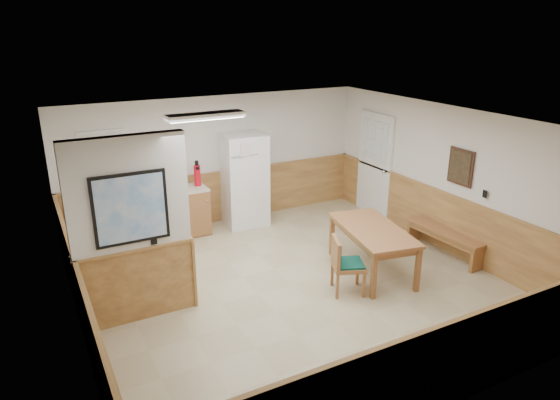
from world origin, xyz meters
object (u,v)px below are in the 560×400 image
soap_bottle (101,194)px  dining_bench (445,237)px  refrigerator (244,180)px  fire_extinguisher (197,175)px  dining_chair (343,261)px  dining_table (373,234)px

soap_bottle → dining_bench: bearing=-30.5°
refrigerator → soap_bottle: (-2.65, 0.05, 0.12)m
fire_extinguisher → soap_bottle: fire_extinguisher is taller
dining_chair → soap_bottle: 4.28m
refrigerator → fire_extinguisher: 0.94m
dining_bench → fire_extinguisher: size_ratio=3.12×
dining_table → dining_bench: dining_table is taller
dining_chair → soap_bottle: size_ratio=3.44×
refrigerator → dining_bench: (2.41, -2.92, -0.56)m
dining_table → dining_chair: dining_chair is taller
refrigerator → dining_table: size_ratio=1.01×
fire_extinguisher → soap_bottle: size_ratio=1.95×
dining_table → soap_bottle: size_ratio=7.25×
dining_table → dining_chair: bearing=-147.1°
dining_bench → dining_chair: 2.27m
dining_table → fire_extinguisher: (-1.85, 2.91, 0.46)m
refrigerator → dining_chair: refrigerator is taller
dining_chair → fire_extinguisher: (-1.07, 3.22, 0.62)m
dining_bench → dining_table: bearing=172.9°
dining_table → dining_chair: (-0.78, -0.31, -0.16)m
dining_bench → soap_bottle: (-5.05, 2.98, 0.68)m
refrigerator → dining_bench: 3.83m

